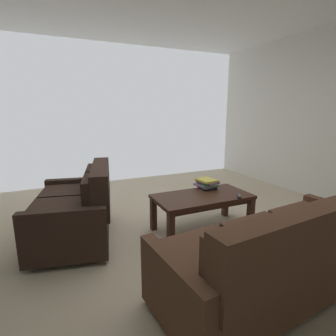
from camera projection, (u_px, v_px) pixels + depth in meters
name	position (u px, v px, depth m)	size (l,w,h in m)	color
ground_plane	(177.00, 236.00, 3.13)	(5.64, 5.66, 0.01)	beige
sofa_main	(282.00, 254.00, 2.06)	(2.09, 0.97, 0.85)	black
loveseat_near	(78.00, 209.00, 2.99)	(1.04, 1.39, 0.87)	black
coffee_table	(202.00, 200.00, 3.21)	(1.18, 0.61, 0.46)	#3D2316
book_stack	(207.00, 184.00, 3.47)	(0.27, 0.32, 0.12)	black
tv_remote	(239.00, 196.00, 3.13)	(0.13, 0.16, 0.02)	black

